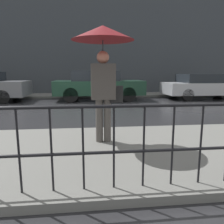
# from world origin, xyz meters

# --- Properties ---
(ground_plane) EXTENTS (80.00, 80.00, 0.00)m
(ground_plane) POSITION_xyz_m (0.00, 0.00, 0.00)
(ground_plane) COLOR #262628
(sidewalk_near) EXTENTS (28.00, 3.00, 0.11)m
(sidewalk_near) POSITION_xyz_m (0.00, -5.12, 0.05)
(sidewalk_near) COLOR slate
(sidewalk_near) RESTS_ON ground_plane
(sidewalk_far) EXTENTS (28.00, 2.01, 0.11)m
(sidewalk_far) POSITION_xyz_m (0.00, 4.62, 0.05)
(sidewalk_far) COLOR slate
(sidewalk_far) RESTS_ON ground_plane
(lane_marking) EXTENTS (25.20, 0.12, 0.01)m
(lane_marking) POSITION_xyz_m (0.00, 0.00, 0.00)
(lane_marking) COLOR gold
(lane_marking) RESTS_ON ground_plane
(building_storefront) EXTENTS (28.00, 0.30, 6.14)m
(building_storefront) POSITION_xyz_m (0.00, 5.77, 3.07)
(building_storefront) COLOR #383D42
(building_storefront) RESTS_ON ground_plane
(railing_foreground) EXTENTS (12.00, 0.04, 0.94)m
(railing_foreground) POSITION_xyz_m (-0.00, -6.37, 0.70)
(railing_foreground) COLOR black
(railing_foreground) RESTS_ON sidewalk_near
(pedestrian) EXTENTS (1.10, 1.10, 2.08)m
(pedestrian) POSITION_xyz_m (0.85, -4.68, 1.78)
(pedestrian) COLOR #4C4742
(pedestrian) RESTS_ON sidewalk_near
(car_dark_green) EXTENTS (4.46, 1.82, 1.48)m
(car_dark_green) POSITION_xyz_m (1.11, 2.54, 0.77)
(car_dark_green) COLOR #193828
(car_dark_green) RESTS_ON ground_plane
(car_silver) EXTENTS (4.39, 1.93, 1.32)m
(car_silver) POSITION_xyz_m (6.80, 2.54, 0.68)
(car_silver) COLOR #B2B5BA
(car_silver) RESTS_ON ground_plane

